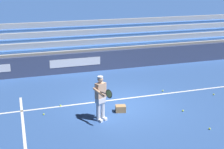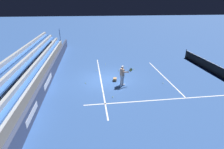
{
  "view_description": "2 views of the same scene",
  "coord_description": "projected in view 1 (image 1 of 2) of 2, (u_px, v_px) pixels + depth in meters",
  "views": [
    {
      "loc": [
        4.11,
        11.43,
        5.16
      ],
      "look_at": [
        0.55,
        0.18,
        1.4
      ],
      "focal_mm": 50.0,
      "sensor_mm": 36.0,
      "label": 1
    },
    {
      "loc": [
        14.53,
        -1.4,
        6.55
      ],
      "look_at": [
        1.05,
        0.39,
        0.91
      ],
      "focal_mm": 28.0,
      "sensor_mm": 36.0,
      "label": 2
    }
  ],
  "objects": [
    {
      "name": "ground_plane",
      "position": [
        123.0,
        104.0,
        13.13
      ],
      "size": [
        160.0,
        160.0,
        0.0
      ],
      "primitive_type": "plane",
      "color": "#2D5193"
    },
    {
      "name": "court_baseline_white",
      "position": [
        119.0,
        99.0,
        13.58
      ],
      "size": [
        12.0,
        0.1,
        0.01
      ],
      "primitive_type": "cube",
      "color": "white",
      "rests_on": "ground"
    },
    {
      "name": "back_wall_sponsor_board",
      "position": [
        93.0,
        61.0,
        17.5
      ],
      "size": [
        27.55,
        0.25,
        1.1
      ],
      "color": "#384260",
      "rests_on": "ground"
    },
    {
      "name": "bleacher_stand",
      "position": [
        86.0,
        51.0,
        19.11
      ],
      "size": [
        26.17,
        2.4,
        2.95
      ],
      "color": "#9EA3A8",
      "rests_on": "ground"
    },
    {
      "name": "tennis_player",
      "position": [
        101.0,
        98.0,
        11.36
      ],
      "size": [
        0.57,
        1.07,
        1.71
      ],
      "color": "silver",
      "rests_on": "ground"
    },
    {
      "name": "ball_box_cardboard",
      "position": [
        121.0,
        109.0,
        12.31
      ],
      "size": [
        0.45,
        0.38,
        0.26
      ],
      "primitive_type": "cube",
      "rotation": [
        0.0,
        0.0,
        -0.21
      ],
      "color": "#A87F51",
      "rests_on": "ground"
    },
    {
      "name": "tennis_ball_near_player",
      "position": [
        214.0,
        94.0,
        14.05
      ],
      "size": [
        0.07,
        0.07,
        0.07
      ],
      "primitive_type": "sphere",
      "color": "#CCE533",
      "rests_on": "ground"
    },
    {
      "name": "tennis_ball_stray_back",
      "position": [
        44.0,
        114.0,
        12.05
      ],
      "size": [
        0.07,
        0.07,
        0.07
      ],
      "primitive_type": "sphere",
      "color": "#CCE533",
      "rests_on": "ground"
    },
    {
      "name": "tennis_ball_toward_net",
      "position": [
        61.0,
        106.0,
        12.85
      ],
      "size": [
        0.07,
        0.07,
        0.07
      ],
      "primitive_type": "sphere",
      "color": "#CCE533",
      "rests_on": "ground"
    },
    {
      "name": "tennis_ball_far_left",
      "position": [
        183.0,
        111.0,
        12.36
      ],
      "size": [
        0.07,
        0.07,
        0.07
      ],
      "primitive_type": "sphere",
      "color": "#CCE533",
      "rests_on": "ground"
    },
    {
      "name": "tennis_ball_far_right",
      "position": [
        163.0,
        91.0,
        14.5
      ],
      "size": [
        0.07,
        0.07,
        0.07
      ],
      "primitive_type": "sphere",
      "color": "#CCE533",
      "rests_on": "ground"
    },
    {
      "name": "tennis_ball_by_box",
      "position": [
        210.0,
        129.0,
        10.91
      ],
      "size": [
        0.07,
        0.07,
        0.07
      ],
      "primitive_type": "sphere",
      "color": "#CCE533",
      "rests_on": "ground"
    },
    {
      "name": "tennis_ball_on_baseline",
      "position": [
        98.0,
        90.0,
        14.65
      ],
      "size": [
        0.07,
        0.07,
        0.07
      ],
      "primitive_type": "sphere",
      "color": "#CCE533",
      "rests_on": "ground"
    }
  ]
}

